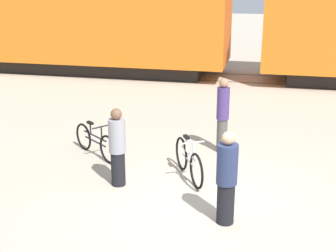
% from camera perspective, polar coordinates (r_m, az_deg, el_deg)
% --- Properties ---
extents(ground_plane, '(80.00, 80.00, 0.00)m').
position_cam_1_polar(ground_plane, '(8.59, 4.24, -10.15)').
color(ground_plane, '#B2A893').
extents(freight_train, '(52.67, 3.16, 5.28)m').
position_cam_1_polar(freight_train, '(18.52, 9.58, 14.05)').
color(freight_train, black).
rests_on(freight_train, ground_plane).
extents(rail_near, '(64.67, 0.07, 0.01)m').
position_cam_1_polar(rail_near, '(18.22, 8.99, 5.29)').
color(rail_near, '#4C4238').
rests_on(rail_near, ground_plane).
extents(rail_far, '(64.67, 0.07, 0.01)m').
position_cam_1_polar(rail_far, '(19.62, 9.28, 6.22)').
color(rail_far, '#4C4238').
rests_on(rail_far, ground_plane).
extents(bicycle_silver, '(0.85, 1.50, 0.90)m').
position_cam_1_polar(bicycle_silver, '(9.63, 2.54, -4.28)').
color(bicycle_silver, black).
rests_on(bicycle_silver, ground_plane).
extents(bicycle_black, '(1.39, 1.11, 0.81)m').
position_cam_1_polar(bicycle_black, '(10.89, -8.86, -1.93)').
color(bicycle_black, black).
rests_on(bicycle_black, ground_plane).
extents(person_in_grey, '(0.33, 0.33, 1.60)m').
position_cam_1_polar(person_in_grey, '(9.23, -6.18, -2.62)').
color(person_in_grey, black).
rests_on(person_in_grey, ground_plane).
extents(person_in_navy, '(0.35, 0.35, 1.65)m').
position_cam_1_polar(person_in_navy, '(7.87, 7.16, -6.37)').
color(person_in_navy, black).
rests_on(person_in_navy, ground_plane).
extents(person_in_purple, '(0.29, 0.29, 1.78)m').
position_cam_1_polar(person_in_purple, '(10.93, 6.68, 1.38)').
color(person_in_purple, '#514C47').
rests_on(person_in_purple, ground_plane).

